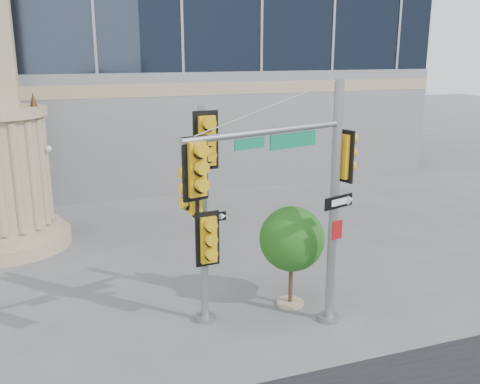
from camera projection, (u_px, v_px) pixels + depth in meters
name	position (u px, v px, depth m)	size (l,w,h in m)	color
ground	(245.00, 335.00, 13.62)	(120.00, 120.00, 0.00)	#545456
main_signal_pole	(302.00, 184.00, 12.71)	(4.79, 1.89, 6.37)	slate
secondary_signal_pole	(203.00, 202.00, 13.38)	(1.01, 0.74, 5.73)	slate
street_tree	(293.00, 241.00, 14.84)	(1.85, 1.81, 2.89)	tan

